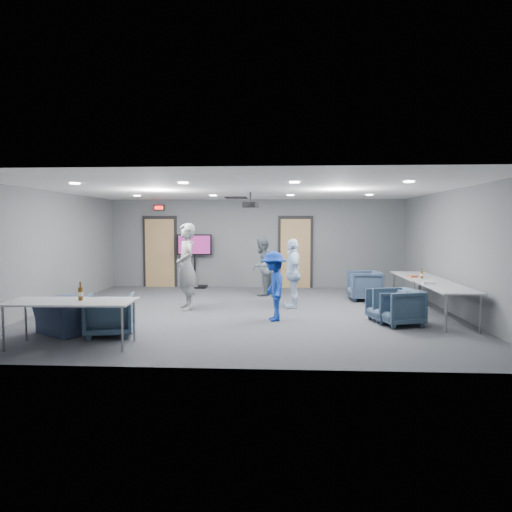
# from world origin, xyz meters

# --- Properties ---
(floor) EXTENTS (9.00, 9.00, 0.00)m
(floor) POSITION_xyz_m (0.00, 0.00, 0.00)
(floor) COLOR #3C4045
(floor) RESTS_ON ground
(ceiling) EXTENTS (9.00, 9.00, 0.00)m
(ceiling) POSITION_xyz_m (0.00, 0.00, 2.70)
(ceiling) COLOR white
(ceiling) RESTS_ON wall_back
(wall_back) EXTENTS (9.00, 0.02, 2.70)m
(wall_back) POSITION_xyz_m (0.00, 4.00, 1.35)
(wall_back) COLOR slate
(wall_back) RESTS_ON floor
(wall_front) EXTENTS (9.00, 0.02, 2.70)m
(wall_front) POSITION_xyz_m (0.00, -4.00, 1.35)
(wall_front) COLOR slate
(wall_front) RESTS_ON floor
(wall_left) EXTENTS (0.02, 8.00, 2.70)m
(wall_left) POSITION_xyz_m (-4.50, 0.00, 1.35)
(wall_left) COLOR slate
(wall_left) RESTS_ON floor
(wall_right) EXTENTS (0.02, 8.00, 2.70)m
(wall_right) POSITION_xyz_m (4.50, 0.00, 1.35)
(wall_right) COLOR slate
(wall_right) RESTS_ON floor
(door_left) EXTENTS (1.06, 0.17, 2.24)m
(door_left) POSITION_xyz_m (-3.00, 3.95, 1.07)
(door_left) COLOR black
(door_left) RESTS_ON wall_back
(door_right) EXTENTS (1.06, 0.17, 2.24)m
(door_right) POSITION_xyz_m (1.20, 3.95, 1.07)
(door_right) COLOR black
(door_right) RESTS_ON wall_back
(exit_sign) EXTENTS (0.32, 0.08, 0.16)m
(exit_sign) POSITION_xyz_m (-3.00, 3.93, 2.45)
(exit_sign) COLOR black
(exit_sign) RESTS_ON wall_back
(hvac_diffuser) EXTENTS (0.60, 0.60, 0.03)m
(hvac_diffuser) POSITION_xyz_m (-0.50, 2.80, 2.69)
(hvac_diffuser) COLOR black
(hvac_diffuser) RESTS_ON ceiling
(downlights) EXTENTS (6.18, 3.78, 0.02)m
(downlights) POSITION_xyz_m (0.00, 0.00, 2.68)
(downlights) COLOR white
(downlights) RESTS_ON ceiling
(person_a) EXTENTS (0.74, 0.85, 1.97)m
(person_a) POSITION_xyz_m (-1.38, 0.22, 0.98)
(person_a) COLOR gray
(person_a) RESTS_ON floor
(person_b) EXTENTS (0.80, 0.91, 1.58)m
(person_b) POSITION_xyz_m (0.24, 2.35, 0.79)
(person_b) COLOR slate
(person_b) RESTS_ON floor
(person_c) EXTENTS (0.49, 0.98, 1.61)m
(person_c) POSITION_xyz_m (1.04, 0.58, 0.81)
(person_c) COLOR #C6E0FF
(person_c) RESTS_ON floor
(person_d) EXTENTS (0.69, 0.99, 1.40)m
(person_d) POSITION_xyz_m (0.62, -0.88, 0.70)
(person_d) COLOR #1839A0
(person_d) RESTS_ON floor
(chair_right_a) EXTENTS (0.84, 0.82, 0.75)m
(chair_right_a) POSITION_xyz_m (2.90, 1.72, 0.38)
(chair_right_a) COLOR #35455C
(chair_right_a) RESTS_ON floor
(chair_right_b) EXTENTS (0.86, 0.85, 0.65)m
(chair_right_b) POSITION_xyz_m (2.90, -0.88, 0.32)
(chair_right_b) COLOR #314155
(chair_right_b) RESTS_ON floor
(chair_right_c) EXTENTS (0.95, 0.94, 0.70)m
(chair_right_c) POSITION_xyz_m (3.04, -1.15, 0.35)
(chair_right_c) COLOR #3A4F64
(chair_right_c) RESTS_ON floor
(chair_front_a) EXTENTS (0.95, 0.97, 0.74)m
(chair_front_a) POSITION_xyz_m (-2.21, -2.28, 0.37)
(chair_front_a) COLOR #3B5166
(chair_front_a) RESTS_ON floor
(chair_front_b) EXTENTS (1.26, 1.22, 0.62)m
(chair_front_b) POSITION_xyz_m (-3.07, -2.17, 0.31)
(chair_front_b) COLOR #384460
(chair_front_b) RESTS_ON floor
(table_right_a) EXTENTS (0.82, 1.98, 0.73)m
(table_right_a) POSITION_xyz_m (4.00, 0.92, 0.69)
(table_right_a) COLOR #BCBEC1
(table_right_a) RESTS_ON floor
(table_right_b) EXTENTS (0.75, 1.81, 0.73)m
(table_right_b) POSITION_xyz_m (4.00, -0.98, 0.69)
(table_right_b) COLOR #BCBEC1
(table_right_b) RESTS_ON floor
(table_front_left) EXTENTS (2.01, 0.91, 0.73)m
(table_front_left) POSITION_xyz_m (-2.56, -3.00, 0.69)
(table_front_left) COLOR #BCBEC1
(table_front_left) RESTS_ON floor
(bottle_front) EXTENTS (0.08, 0.08, 0.30)m
(bottle_front) POSITION_xyz_m (-2.43, -2.95, 0.84)
(bottle_front) COLOR #5B3A0F
(bottle_front) RESTS_ON table_front_left
(bottle_right) EXTENTS (0.06, 0.06, 0.23)m
(bottle_right) POSITION_xyz_m (3.92, 0.37, 0.82)
(bottle_right) COLOR #5B3A0F
(bottle_right) RESTS_ON table_right_a
(snack_box) EXTENTS (0.24, 0.20, 0.04)m
(snack_box) POSITION_xyz_m (3.77, 0.53, 0.75)
(snack_box) COLOR #C75131
(snack_box) RESTS_ON table_right_a
(wrapper) EXTENTS (0.26, 0.18, 0.06)m
(wrapper) POSITION_xyz_m (3.77, -0.60, 0.76)
(wrapper) COLOR silver
(wrapper) RESTS_ON table_right_b
(tv_stand) EXTENTS (1.07, 0.51, 1.64)m
(tv_stand) POSITION_xyz_m (-1.87, 3.75, 0.93)
(tv_stand) COLOR black
(tv_stand) RESTS_ON floor
(projector) EXTENTS (0.38, 0.35, 0.35)m
(projector) POSITION_xyz_m (0.04, 0.72, 2.41)
(projector) COLOR black
(projector) RESTS_ON ceiling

